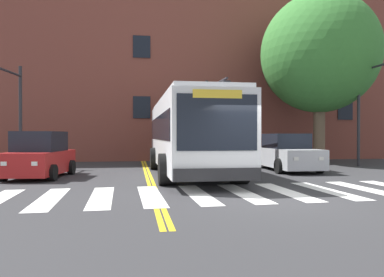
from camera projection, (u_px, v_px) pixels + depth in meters
ground_plane at (269, 199)px, 9.71m from camera, size 120.00×120.00×0.00m
crosswalk at (286, 191)px, 10.91m from camera, size 16.41×4.19×0.01m
lane_line_yellow_inner at (142, 161)px, 24.15m from camera, size 0.12×36.00×0.01m
lane_line_yellow_outer at (144, 161)px, 24.17m from camera, size 0.12×36.00×0.01m
city_bus at (189, 133)px, 15.79m from camera, size 3.04×10.89×3.18m
car_red_near_lane at (40, 156)px, 14.57m from camera, size 2.33×3.87×1.80m
car_silver_far_lane at (286, 153)px, 17.59m from camera, size 2.14×4.76×1.73m
traffic_light_near_corner at (382, 92)px, 18.18m from camera, size 0.34×4.51×5.54m
traffic_light_far_corner at (3, 95)px, 16.67m from camera, size 0.75×4.31×5.07m
traffic_light_overhead at (215, 106)px, 18.91m from camera, size 0.41×4.06×4.67m
street_tree_curbside_large at (319, 54)px, 21.47m from camera, size 7.49×7.76×9.76m
building_facade at (141, 64)px, 27.24m from camera, size 34.95×7.25×13.73m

